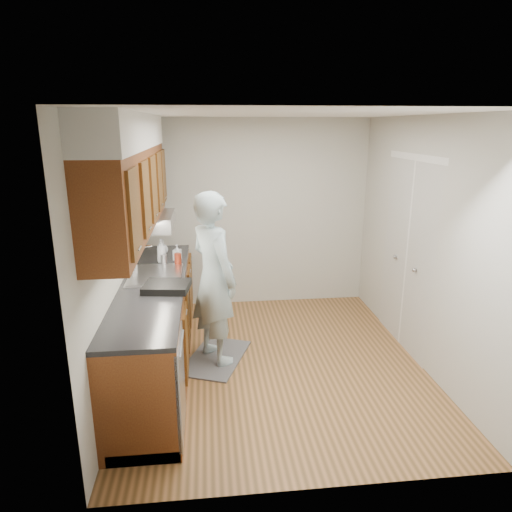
# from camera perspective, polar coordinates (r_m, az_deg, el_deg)

# --- Properties ---
(floor) EXTENTS (3.50, 3.50, 0.00)m
(floor) POSITION_cam_1_polar(r_m,az_deg,el_deg) (4.93, 2.34, -13.12)
(floor) COLOR #946238
(floor) RESTS_ON ground
(ceiling) EXTENTS (3.50, 3.50, 0.00)m
(ceiling) POSITION_cam_1_polar(r_m,az_deg,el_deg) (4.31, 2.74, 17.34)
(ceiling) COLOR white
(ceiling) RESTS_ON wall_left
(wall_left) EXTENTS (0.02, 3.50, 2.50)m
(wall_left) POSITION_cam_1_polar(r_m,az_deg,el_deg) (4.48, -16.78, 0.47)
(wall_left) COLOR #B5B4A9
(wall_left) RESTS_ON floor
(wall_right) EXTENTS (0.02, 3.50, 2.50)m
(wall_right) POSITION_cam_1_polar(r_m,az_deg,el_deg) (4.91, 20.10, 1.49)
(wall_right) COLOR #B5B4A9
(wall_right) RESTS_ON floor
(wall_back) EXTENTS (3.00, 0.02, 2.50)m
(wall_back) POSITION_cam_1_polar(r_m,az_deg,el_deg) (6.15, 0.04, 5.25)
(wall_back) COLOR #B5B4A9
(wall_back) RESTS_ON floor
(counter) EXTENTS (0.64, 2.80, 1.30)m
(counter) POSITION_cam_1_polar(r_m,az_deg,el_deg) (4.69, -12.39, -8.40)
(counter) COLOR brown
(counter) RESTS_ON floor
(upper_cabinets) EXTENTS (0.47, 2.80, 1.21)m
(upper_cabinets) POSITION_cam_1_polar(r_m,az_deg,el_deg) (4.37, -15.22, 9.56)
(upper_cabinets) COLOR brown
(upper_cabinets) RESTS_ON wall_left
(closet_door) EXTENTS (0.02, 1.22, 2.05)m
(closet_door) POSITION_cam_1_polar(r_m,az_deg,el_deg) (5.22, 18.33, -0.07)
(closet_door) COLOR silver
(closet_door) RESTS_ON wall_right
(floor_mat) EXTENTS (0.81, 1.02, 0.02)m
(floor_mat) POSITION_cam_1_polar(r_m,az_deg,el_deg) (5.01, -5.01, -12.54)
(floor_mat) COLOR slate
(floor_mat) RESTS_ON floor
(person) EXTENTS (0.77, 0.85, 2.02)m
(person) POSITION_cam_1_polar(r_m,az_deg,el_deg) (4.61, -5.32, -1.38)
(person) COLOR #A2BCC5
(person) RESTS_ON floor_mat
(soap_bottle_a) EXTENTS (0.15, 0.15, 0.27)m
(soap_bottle_a) POSITION_cam_1_polar(r_m,az_deg,el_deg) (5.11, -11.74, 0.67)
(soap_bottle_a) COLOR silver
(soap_bottle_a) RESTS_ON counter
(soap_bottle_b) EXTENTS (0.10, 0.10, 0.18)m
(soap_bottle_b) POSITION_cam_1_polar(r_m,az_deg,el_deg) (5.19, -9.83, 0.47)
(soap_bottle_b) COLOR silver
(soap_bottle_b) RESTS_ON counter
(soap_bottle_c) EXTENTS (0.18, 0.18, 0.17)m
(soap_bottle_c) POSITION_cam_1_polar(r_m,az_deg,el_deg) (5.46, -11.64, 1.10)
(soap_bottle_c) COLOR silver
(soap_bottle_c) RESTS_ON counter
(soda_can) EXTENTS (0.09, 0.09, 0.13)m
(soda_can) POSITION_cam_1_polar(r_m,az_deg,el_deg) (4.99, -9.73, -0.43)
(soda_can) COLOR #A9331D
(soda_can) RESTS_ON counter
(steel_can) EXTENTS (0.07, 0.07, 0.12)m
(steel_can) POSITION_cam_1_polar(r_m,az_deg,el_deg) (5.04, -11.43, -0.43)
(steel_can) COLOR #A5A5AA
(steel_can) RESTS_ON counter
(dish_rack) EXTENTS (0.45, 0.39, 0.06)m
(dish_rack) POSITION_cam_1_polar(r_m,az_deg,el_deg) (4.28, -11.07, -3.77)
(dish_rack) COLOR black
(dish_rack) RESTS_ON counter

